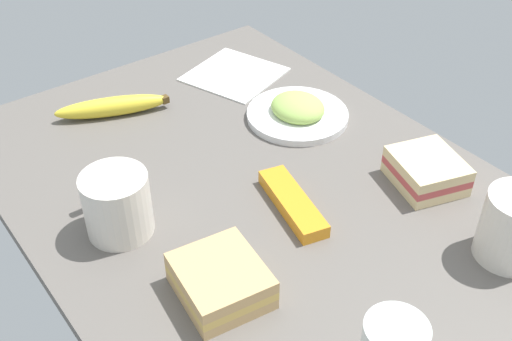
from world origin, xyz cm
name	(u,v)px	position (x,y,z in cm)	size (l,w,h in cm)	color
tabletop	(256,192)	(0.00, 0.00, 1.00)	(90.00, 64.00, 2.00)	#5B5651
plate_of_food	(298,111)	(-10.42, 16.71, 3.31)	(17.17, 17.17, 4.02)	white
coffee_mug_milky	(117,203)	(-3.76, -19.95, 6.60)	(11.11, 8.89, 8.93)	silver
sandwich_main	(426,171)	(14.27, 20.34, 4.20)	(12.31, 11.65, 4.40)	beige
sandwich_side	(221,281)	(13.65, -15.61, 4.20)	(12.05, 11.12, 4.40)	tan
banana	(112,107)	(-30.20, -7.68, 3.66)	(10.23, 18.85, 3.31)	yellow
snack_bar	(292,203)	(6.90, 1.15, 3.00)	(14.64, 3.98, 2.00)	orange
paper_napkin	(234,74)	(-28.92, 16.84, 2.15)	(15.43, 15.43, 0.30)	white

